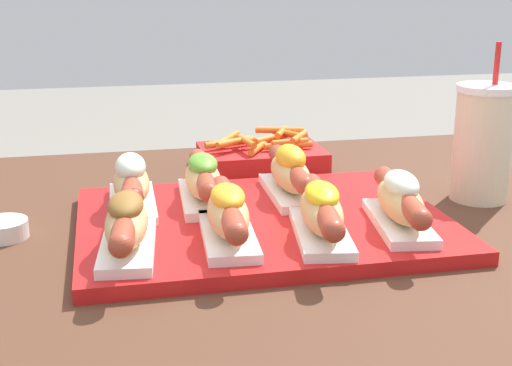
% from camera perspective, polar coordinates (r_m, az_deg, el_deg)
% --- Properties ---
extents(serving_tray, '(0.47, 0.35, 0.02)m').
position_cam_1_polar(serving_tray, '(0.93, 0.26, -3.23)').
color(serving_tray, red).
rests_on(serving_tray, patio_table).
extents(hot_dog_0, '(0.08, 0.20, 0.07)m').
position_cam_1_polar(hot_dog_0, '(0.82, -10.31, -3.20)').
color(hot_dog_0, white).
rests_on(hot_dog_0, serving_tray).
extents(hot_dog_1, '(0.07, 0.20, 0.07)m').
position_cam_1_polar(hot_dog_1, '(0.84, -2.26, -2.47)').
color(hot_dog_1, white).
rests_on(hot_dog_1, serving_tray).
extents(hot_dog_2, '(0.08, 0.20, 0.07)m').
position_cam_1_polar(hot_dog_2, '(0.85, 5.25, -2.26)').
color(hot_dog_2, white).
rests_on(hot_dog_2, serving_tray).
extents(hot_dog_3, '(0.08, 0.20, 0.07)m').
position_cam_1_polar(hot_dog_3, '(0.90, 11.47, -1.44)').
color(hot_dog_3, white).
rests_on(hot_dog_3, serving_tray).
extents(hot_dog_4, '(0.06, 0.20, 0.07)m').
position_cam_1_polar(hot_dog_4, '(0.97, -9.94, -0.00)').
color(hot_dog_4, white).
rests_on(hot_dog_4, serving_tray).
extents(hot_dog_5, '(0.07, 0.20, 0.07)m').
position_cam_1_polar(hot_dog_5, '(0.98, -4.26, 0.30)').
color(hot_dog_5, white).
rests_on(hot_dog_5, serving_tray).
extents(hot_dog_6, '(0.06, 0.20, 0.07)m').
position_cam_1_polar(hot_dog_6, '(1.00, 2.76, 0.82)').
color(hot_dog_6, white).
rests_on(hot_dog_6, serving_tray).
extents(sauce_bowl, '(0.06, 0.06, 0.02)m').
position_cam_1_polar(sauce_bowl, '(0.96, -19.62, -3.43)').
color(sauce_bowl, silver).
rests_on(sauce_bowl, patio_table).
extents(drink_cup, '(0.09, 0.09, 0.23)m').
position_cam_1_polar(drink_cup, '(1.09, 17.69, 3.09)').
color(drink_cup, beige).
rests_on(drink_cup, patio_table).
extents(fries_basket, '(0.21, 0.15, 0.06)m').
position_cam_1_polar(fries_basket, '(1.22, 0.46, 2.19)').
color(fries_basket, red).
rests_on(fries_basket, patio_table).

